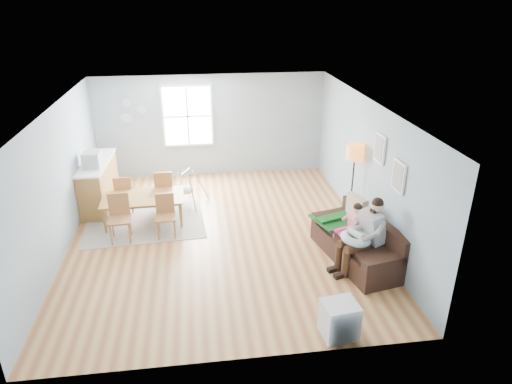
{
  "coord_description": "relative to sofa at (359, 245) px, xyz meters",
  "views": [
    {
      "loc": [
        -0.38,
        -8.28,
        4.64
      ],
      "look_at": [
        0.71,
        -0.15,
        1.0
      ],
      "focal_mm": 32.0,
      "sensor_mm": 36.0,
      "label": 1
    }
  ],
  "objects": [
    {
      "name": "floor_lamp",
      "position": [
        0.29,
        1.44,
        1.17
      ],
      "size": [
        0.36,
        0.36,
        1.77
      ],
      "color": "black",
      "rests_on": "room"
    },
    {
      "name": "chair_se",
      "position": [
        -3.61,
        1.43,
        0.2
      ],
      "size": [
        0.42,
        0.42,
        0.88
      ],
      "color": "brown",
      "rests_on": "rug"
    },
    {
      "name": "monitor",
      "position": [
        -5.2,
        2.73,
        0.95
      ],
      "size": [
        0.38,
        0.36,
        0.34
      ],
      "color": "#A7A7AC",
      "rests_on": "counter"
    },
    {
      "name": "father",
      "position": [
        -0.07,
        -0.32,
        0.43
      ],
      "size": [
        1.03,
        0.63,
        1.37
      ],
      "color": "gray",
      "rests_on": "sofa"
    },
    {
      "name": "infant",
      "position": [
        -0.23,
        -0.31,
        0.43
      ],
      "size": [
        0.25,
        0.37,
        0.14
      ],
      "color": "silver",
      "rests_on": "nursing_pillow"
    },
    {
      "name": "counter",
      "position": [
        -5.21,
        3.1,
        0.25
      ],
      "size": [
        0.62,
        1.93,
        1.07
      ],
      "color": "brown",
      "rests_on": "room"
    },
    {
      "name": "pictures",
      "position": [
        0.46,
        0.19,
        1.56
      ],
      "size": [
        0.05,
        1.34,
        0.74
      ],
      "color": "white",
      "rests_on": "room"
    },
    {
      "name": "chair_nw",
      "position": [
        -4.6,
        2.61,
        0.21
      ],
      "size": [
        0.44,
        0.44,
        0.89
      ],
      "color": "brown",
      "rests_on": "rug"
    },
    {
      "name": "room",
      "position": [
        -2.51,
        1.24,
        2.13
      ],
      "size": [
        8.4,
        9.4,
        3.9
      ],
      "color": "#985936"
    },
    {
      "name": "window",
      "position": [
        -3.11,
        4.7,
        1.36
      ],
      "size": [
        1.32,
        0.08,
        1.62
      ],
      "color": "white",
      "rests_on": "room"
    },
    {
      "name": "nursing_pillow",
      "position": [
        -0.22,
        -0.35,
        0.35
      ],
      "size": [
        0.62,
        0.61,
        0.22
      ],
      "primitive_type": "torus",
      "rotation": [
        0.0,
        0.14,
        0.13
      ],
      "color": "#A2BDCB",
      "rests_on": "father"
    },
    {
      "name": "rug",
      "position": [
        -4.11,
        2.02,
        -0.29
      ],
      "size": [
        2.63,
        2.07,
        0.01
      ],
      "primitive_type": "cube",
      "rotation": [
        0.0,
        0.0,
        0.07
      ],
      "color": "gray",
      "rests_on": "room"
    },
    {
      "name": "beige_pillow",
      "position": [
        0.1,
        0.57,
        0.47
      ],
      "size": [
        0.28,
        0.53,
        0.51
      ],
      "primitive_type": "cube",
      "rotation": [
        0.0,
        0.0,
        0.29
      ],
      "color": "#BBAA8E",
      "rests_on": "sofa"
    },
    {
      "name": "green_throw",
      "position": [
        -0.22,
        0.65,
        0.24
      ],
      "size": [
        1.13,
        1.01,
        0.04
      ],
      "primitive_type": "cube",
      "rotation": [
        0.0,
        0.0,
        0.32
      ],
      "color": "#13541E",
      "rests_on": "sofa"
    },
    {
      "name": "storage_cube",
      "position": [
        -1.0,
        -1.96,
        -0.02
      ],
      "size": [
        0.54,
        0.5,
        0.55
      ],
      "color": "silver",
      "rests_on": "room"
    },
    {
      "name": "baby_swing",
      "position": [
        -3.2,
        2.9,
        0.07
      ],
      "size": [
        1.05,
        1.06,
        0.81
      ],
      "color": "#A7A7AC",
      "rests_on": "room"
    },
    {
      "name": "wall_plates",
      "position": [
        -4.51,
        4.71,
        1.54
      ],
      "size": [
        0.67,
        0.02,
        0.66
      ],
      "color": "#A1B8C2",
      "rests_on": "room"
    },
    {
      "name": "chair_sw",
      "position": [
        -4.51,
        1.38,
        0.26
      ],
      "size": [
        0.46,
        0.46,
        0.96
      ],
      "color": "brown",
      "rests_on": "rug"
    },
    {
      "name": "sofa",
      "position": [
        0.0,
        0.0,
        0.0
      ],
      "size": [
        1.29,
        2.2,
        0.83
      ],
      "color": "black",
      "rests_on": "room"
    },
    {
      "name": "dining_table",
      "position": [
        -4.11,
        2.02,
        0.01
      ],
      "size": [
        1.75,
        1.02,
        0.61
      ],
      "primitive_type": "imported",
      "rotation": [
        0.0,
        0.0,
        0.03
      ],
      "color": "brown",
      "rests_on": "rug"
    },
    {
      "name": "chair_ne",
      "position": [
        -3.7,
        2.66,
        0.24
      ],
      "size": [
        0.45,
        0.45,
        0.95
      ],
      "color": "brown",
      "rests_on": "rug"
    },
    {
      "name": "toddler",
      "position": [
        -0.12,
        0.18,
        0.41
      ],
      "size": [
        0.57,
        0.4,
        0.85
      ],
      "color": "white",
      "rests_on": "sofa"
    }
  ]
}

